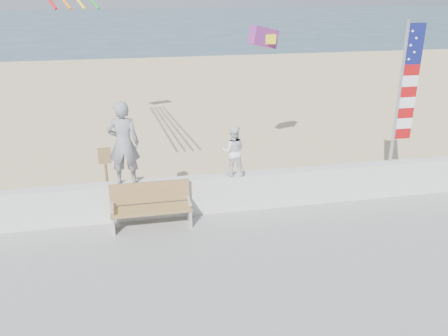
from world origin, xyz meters
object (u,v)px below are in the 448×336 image
(bench, at_px, (151,205))
(flag, at_px, (405,88))
(adult, at_px, (123,143))
(child, at_px, (233,151))

(bench, xyz_separation_m, flag, (6.24, 0.45, 2.30))
(adult, xyz_separation_m, flag, (6.74, -0.00, 0.95))
(adult, height_order, flag, flag)
(child, bearing_deg, adult, 9.17)
(adult, bearing_deg, child, -172.87)
(child, xyz_separation_m, bench, (-2.00, -0.45, -0.99))
(adult, height_order, child, adult)
(bench, relative_size, flag, 0.51)
(child, height_order, bench, child)
(adult, relative_size, child, 1.60)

